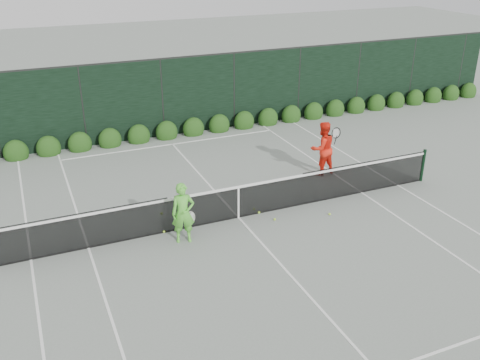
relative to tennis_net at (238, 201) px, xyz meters
name	(u,v)px	position (x,y,z in m)	size (l,w,h in m)	color
ground	(238,218)	(0.02, 0.00, -0.53)	(80.00, 80.00, 0.00)	gray
tennis_net	(238,201)	(0.00, 0.00, 0.00)	(12.90, 0.10, 1.07)	black
player_woman	(183,213)	(-1.75, -0.60, 0.27)	(0.68, 0.51, 1.60)	#5CCD3C
player_man	(322,148)	(3.75, 1.75, 0.37)	(0.96, 0.74, 1.80)	#FF2915
court_lines	(238,217)	(0.02, 0.00, -0.53)	(11.03, 23.83, 0.01)	white
windscreen_fence	(285,211)	(0.02, -2.71, 0.98)	(32.00, 21.07, 3.06)	black
hedge_row	(167,132)	(0.02, 7.15, -0.30)	(31.66, 0.65, 0.94)	#173A0F
tennis_balls	(234,216)	(-0.08, 0.08, -0.50)	(4.64, 1.98, 0.07)	#BEF636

